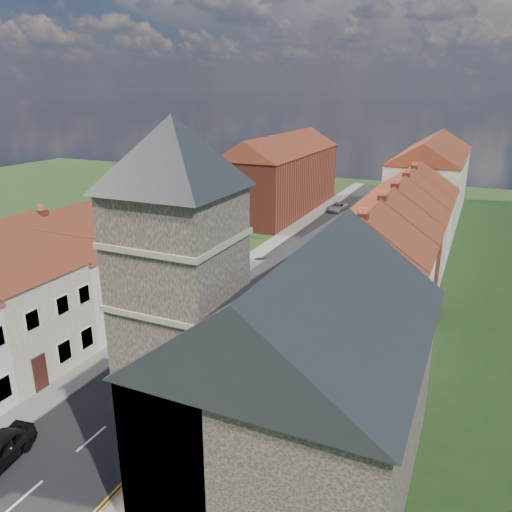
{
  "coord_description": "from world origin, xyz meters",
  "views": [
    {
      "loc": [
        15.39,
        -12.81,
        15.84
      ],
      "look_at": [
        0.04,
        20.91,
        3.5
      ],
      "focal_mm": 35.0,
      "sensor_mm": 36.0,
      "label": 1
    }
  ],
  "objects_px": {
    "pedestrian_right": "(275,339)",
    "pedestrian_left": "(153,320)",
    "church": "(287,359)",
    "car_mid": "(261,269)",
    "car_distant": "(337,207)",
    "lamppost": "(207,253)"
  },
  "relations": [
    {
      "from": "church",
      "to": "car_mid",
      "type": "xyz_separation_m",
      "value": [
        -10.86,
        22.02,
        -5.15
      ]
    },
    {
      "from": "car_mid",
      "to": "pedestrian_right",
      "type": "bearing_deg",
      "value": -67.56
    },
    {
      "from": "pedestrian_left",
      "to": "lamppost",
      "type": "bearing_deg",
      "value": 86.43
    },
    {
      "from": "church",
      "to": "car_distant",
      "type": "xyz_separation_m",
      "value": [
        -11.65,
        49.62,
        -5.31
      ]
    },
    {
      "from": "car_mid",
      "to": "car_distant",
      "type": "height_order",
      "value": "car_mid"
    },
    {
      "from": "church",
      "to": "car_mid",
      "type": "height_order",
      "value": "church"
    },
    {
      "from": "pedestrian_left",
      "to": "pedestrian_right",
      "type": "distance_m",
      "value": 8.84
    },
    {
      "from": "lamppost",
      "to": "car_distant",
      "type": "xyz_separation_m",
      "value": [
        1.52,
        32.95,
        -2.97
      ]
    },
    {
      "from": "church",
      "to": "pedestrian_left",
      "type": "distance_m",
      "value": 16.86
    },
    {
      "from": "pedestrian_right",
      "to": "pedestrian_left",
      "type": "bearing_deg",
      "value": -3.59
    },
    {
      "from": "car_distant",
      "to": "pedestrian_right",
      "type": "distance_m",
      "value": 40.52
    },
    {
      "from": "car_mid",
      "to": "pedestrian_right",
      "type": "relative_size",
      "value": 2.35
    },
    {
      "from": "car_mid",
      "to": "pedestrian_left",
      "type": "distance_m",
      "value": 13.08
    },
    {
      "from": "lamppost",
      "to": "pedestrian_left",
      "type": "height_order",
      "value": "lamppost"
    },
    {
      "from": "lamppost",
      "to": "car_mid",
      "type": "height_order",
      "value": "lamppost"
    },
    {
      "from": "car_distant",
      "to": "pedestrian_left",
      "type": "bearing_deg",
      "value": -85.67
    },
    {
      "from": "church",
      "to": "lamppost",
      "type": "xyz_separation_m",
      "value": [
        -13.17,
        16.68,
        -2.34
      ]
    },
    {
      "from": "pedestrian_left",
      "to": "car_distant",
      "type": "bearing_deg",
      "value": 84.77
    },
    {
      "from": "church",
      "to": "pedestrian_right",
      "type": "distance_m",
      "value": 11.75
    },
    {
      "from": "lamppost",
      "to": "pedestrian_left",
      "type": "relative_size",
      "value": 3.88
    },
    {
      "from": "lamppost",
      "to": "pedestrian_right",
      "type": "xyz_separation_m",
      "value": [
        8.74,
        -6.92,
        -2.48
      ]
    },
    {
      "from": "car_mid",
      "to": "pedestrian_right",
      "type": "distance_m",
      "value": 13.85
    }
  ]
}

